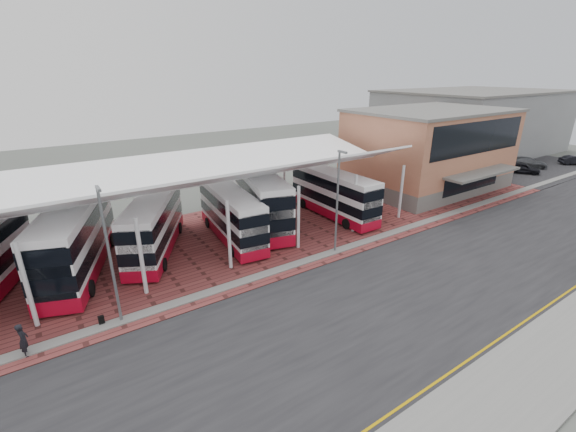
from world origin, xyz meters
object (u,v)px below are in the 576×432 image
bus_1 (76,239)px  bus_3 (231,215)px  bus_2 (154,225)px  carpark_car_a (523,168)px  terminal (429,149)px  bus_4 (259,199)px  bus_5 (334,194)px  carpark_car_b (528,162)px  carpark_car_c (574,160)px  pedestrian (23,340)px

bus_1 → bus_3: (11.37, -1.00, -0.35)m
bus_2 → carpark_car_a: (49.03, -3.90, -1.43)m
terminal → bus_4: 23.16m
bus_4 → bus_5: bearing=-1.0°
carpark_car_b → bus_4: bearing=141.8°
bus_1 → carpark_car_c: 66.40m
carpark_car_b → carpark_car_a: bearing=163.0°
bus_4 → carpark_car_b: 43.82m
bus_4 → carpark_car_b: (43.69, -2.94, -1.74)m
bus_1 → bus_4: bus_4 is taller
bus_4 → pedestrian: bus_4 is taller
terminal → bus_4: (-23.06, 0.68, -2.12)m
bus_2 → bus_3: bearing=17.4°
bus_1 → bus_5: bearing=16.0°
bus_3 → carpark_car_b: bus_3 is taller
carpark_car_b → pedestrian: bearing=150.8°
bus_1 → carpark_car_a: (54.39, -3.72, -1.70)m
bus_1 → carpark_car_a: bearing=16.1°
bus_1 → carpark_car_b: size_ratio=2.44×
terminal → bus_4: size_ratio=1.48×
carpark_car_c → bus_2: bearing=121.8°
bus_4 → carpark_car_a: (39.51, -4.24, -1.74)m
terminal → bus_5: (-15.91, -1.41, -2.44)m
bus_2 → carpark_car_b: size_ratio=2.11×
bus_4 → bus_3: bearing=-141.2°
bus_1 → bus_2: bus_1 is taller
terminal → bus_1: terminal is taller
terminal → bus_5: size_ratio=1.74×
carpark_car_a → bus_1: bearing=145.9°
terminal → bus_1: bearing=179.8°
terminal → carpark_car_c: (28.21, -5.31, -3.92)m
bus_2 → carpark_car_a: size_ratio=2.47×
pedestrian → carpark_car_b: size_ratio=0.36×
terminal → carpark_car_a: 17.27m
bus_4 → bus_5: bus_4 is taller
bus_2 → carpark_car_b: bus_2 is taller
bus_4 → carpark_car_c: bearing=8.7°
bus_2 → bus_5: bearing=22.5°
terminal → carpark_car_a: size_ratio=4.33×
bus_3 → bus_5: bearing=3.7°
terminal → bus_2: (-32.58, 0.33, -2.43)m
bus_3 → bus_2: bearing=175.7°
terminal → pedestrian: size_ratio=10.13×
bus_3 → bus_4: size_ratio=0.84×
terminal → pedestrian: terminal is taller
pedestrian → carpark_car_a: bearing=-83.0°
bus_4 → bus_2: bearing=-162.6°
bus_3 → bus_4: 3.84m
pedestrian → bus_4: bearing=-62.4°
pedestrian → carpark_car_c: 69.81m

